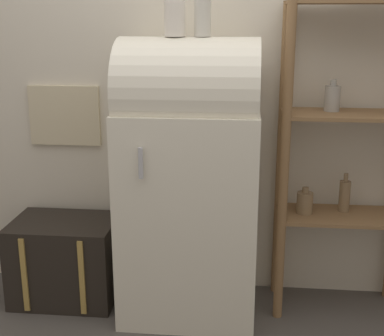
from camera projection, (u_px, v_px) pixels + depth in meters
ground_plane at (184, 332)px, 2.84m from camera, size 12.00×12.00×0.00m
wall_back at (194, 65)px, 3.02m from camera, size 7.00×0.09×2.70m
refrigerator at (189, 177)px, 2.87m from camera, size 0.73×0.62×1.52m
suitcase_trunk at (66, 260)px, 3.13m from camera, size 0.59×0.43×0.48m
shelf_unit at (345, 145)px, 2.84m from camera, size 0.71×0.34×1.70m
vase_left at (175, 11)px, 2.63m from camera, size 0.10×0.10×0.26m
vase_center at (203, 9)px, 2.63m from camera, size 0.08×0.08×0.29m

